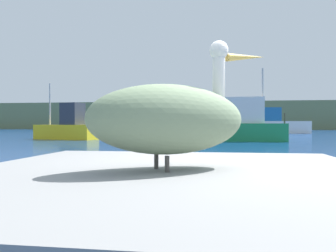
{
  "coord_description": "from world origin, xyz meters",
  "views": [
    {
      "loc": [
        -0.57,
        -3.04,
        1.2
      ],
      "look_at": [
        -4.22,
        22.62,
        1.02
      ],
      "focal_mm": 36.57,
      "sensor_mm": 36.0,
      "label": 1
    }
  ],
  "objects_px": {
    "fishing_boat_green": "(231,125)",
    "fishing_boat_white": "(274,124)",
    "pelican": "(171,118)",
    "fishing_boat_yellow": "(67,127)"
  },
  "relations": [
    {
      "from": "fishing_boat_white",
      "to": "pelican",
      "type": "bearing_deg",
      "value": 73.62
    },
    {
      "from": "fishing_boat_green",
      "to": "fishing_boat_yellow",
      "type": "height_order",
      "value": "fishing_boat_green"
    },
    {
      "from": "pelican",
      "to": "fishing_boat_white",
      "type": "relative_size",
      "value": 0.16
    },
    {
      "from": "pelican",
      "to": "fishing_boat_white",
      "type": "bearing_deg",
      "value": 46.91
    },
    {
      "from": "pelican",
      "to": "fishing_boat_yellow",
      "type": "xyz_separation_m",
      "value": [
        -10.86,
        22.19,
        -0.31
      ]
    },
    {
      "from": "pelican",
      "to": "fishing_boat_green",
      "type": "relative_size",
      "value": 0.16
    },
    {
      "from": "fishing_boat_green",
      "to": "fishing_boat_white",
      "type": "height_order",
      "value": "fishing_boat_green"
    },
    {
      "from": "fishing_boat_yellow",
      "to": "fishing_boat_white",
      "type": "bearing_deg",
      "value": -118.45
    },
    {
      "from": "pelican",
      "to": "fishing_boat_yellow",
      "type": "height_order",
      "value": "fishing_boat_yellow"
    },
    {
      "from": "fishing_boat_green",
      "to": "fishing_boat_white",
      "type": "xyz_separation_m",
      "value": [
        5.99,
        18.91,
        0.08
      ]
    }
  ]
}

